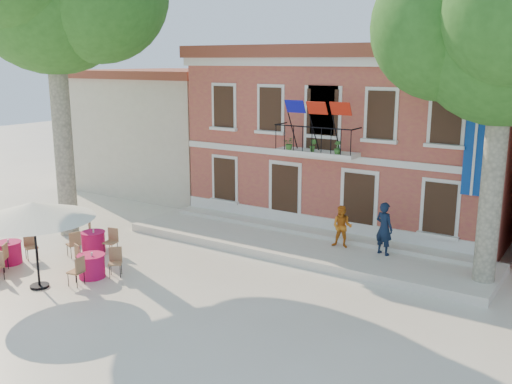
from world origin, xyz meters
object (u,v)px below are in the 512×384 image
object	(u,v)px
cafe_table_0	(9,252)
plane_tree_east	(506,36)
pedestrian_orange	(342,227)
cafe_table_1	(92,265)
cafe_table_3	(93,241)
pedestrian_navy	(384,228)
patio_umbrella	(33,211)

from	to	relation	value
cafe_table_0	plane_tree_east	bearing A→B (deg)	24.65
pedestrian_orange	cafe_table_0	bearing A→B (deg)	-152.09
pedestrian_orange	cafe_table_1	size ratio (longest dim) A/B	0.83
pedestrian_orange	cafe_table_3	xyz separation A→B (m)	(-7.79, -4.67, -0.64)
pedestrian_navy	patio_umbrella	bearing A→B (deg)	62.96
pedestrian_navy	cafe_table_1	world-z (taller)	pedestrian_navy
plane_tree_east	cafe_table_3	xyz separation A→B (m)	(-12.79, -4.14, -7.12)
patio_umbrella	pedestrian_navy	world-z (taller)	patio_umbrella
plane_tree_east	patio_umbrella	bearing A→B (deg)	-147.56
patio_umbrella	cafe_table_0	bearing A→B (deg)	163.54
cafe_table_1	pedestrian_orange	bearing A→B (deg)	47.60
pedestrian_navy	cafe_table_1	size ratio (longest dim) A/B	1.01
pedestrian_navy	cafe_table_0	world-z (taller)	pedestrian_navy
plane_tree_east	cafe_table_0	world-z (taller)	plane_tree_east
patio_umbrella	cafe_table_1	size ratio (longest dim) A/B	1.99
patio_umbrella	pedestrian_navy	xyz separation A→B (m)	(8.13, 7.98, -1.22)
plane_tree_east	cafe_table_0	size ratio (longest dim) A/B	5.50
cafe_table_1	cafe_table_3	xyz separation A→B (m)	(-1.92, 1.76, 0.00)
patio_umbrella	pedestrian_navy	bearing A→B (deg)	44.46
plane_tree_east	pedestrian_navy	size ratio (longest dim) A/B	5.50
plane_tree_east	patio_umbrella	size ratio (longest dim) A/B	2.79
pedestrian_orange	cafe_table_0	xyz separation A→B (m)	(-9.31, -7.09, -0.64)
pedestrian_navy	cafe_table_3	size ratio (longest dim) A/B	1.02
pedestrian_navy	plane_tree_east	bearing A→B (deg)	-171.51
pedestrian_navy	cafe_table_1	xyz separation A→B (m)	(-7.40, -6.51, -0.80)
cafe_table_1	patio_umbrella	bearing A→B (deg)	-116.41
cafe_table_3	cafe_table_0	bearing A→B (deg)	-122.08
cafe_table_3	patio_umbrella	bearing A→B (deg)	-69.71
patio_umbrella	cafe_table_3	world-z (taller)	patio_umbrella
pedestrian_navy	pedestrian_orange	size ratio (longest dim) A/B	1.22
plane_tree_east	cafe_table_3	world-z (taller)	plane_tree_east
patio_umbrella	cafe_table_1	distance (m)	2.60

